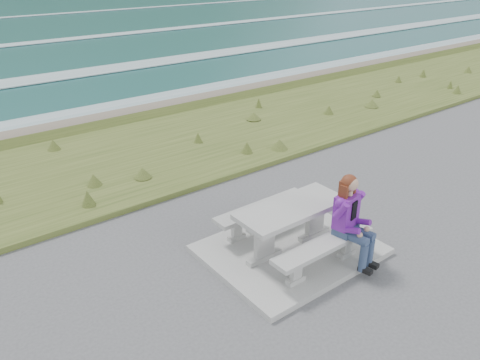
# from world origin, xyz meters

# --- Properties ---
(concrete_slab) EXTENTS (2.60, 2.10, 0.10)m
(concrete_slab) POSITION_xyz_m (0.00, 0.00, 0.05)
(concrete_slab) COLOR gray
(concrete_slab) RESTS_ON ground
(picnic_table) EXTENTS (1.80, 0.75, 0.75)m
(picnic_table) POSITION_xyz_m (0.00, 0.00, 0.68)
(picnic_table) COLOR gray
(picnic_table) RESTS_ON concrete_slab
(bench_landward) EXTENTS (1.80, 0.35, 0.45)m
(bench_landward) POSITION_xyz_m (0.00, -0.70, 0.45)
(bench_landward) COLOR gray
(bench_landward) RESTS_ON concrete_slab
(bench_seaward) EXTENTS (1.80, 0.35, 0.45)m
(bench_seaward) POSITION_xyz_m (0.00, 0.70, 0.45)
(bench_seaward) COLOR gray
(bench_seaward) RESTS_ON concrete_slab
(grass_verge) EXTENTS (160.00, 4.50, 0.22)m
(grass_verge) POSITION_xyz_m (0.00, 5.00, 0.00)
(grass_verge) COLOR #384A1B
(grass_verge) RESTS_ON ground
(shore_drop) EXTENTS (160.00, 0.80, 2.20)m
(shore_drop) POSITION_xyz_m (0.00, 7.90, 0.00)
(shore_drop) COLOR brown
(shore_drop) RESTS_ON ground
(seated_woman) EXTENTS (0.51, 0.75, 1.41)m
(seated_woman) POSITION_xyz_m (0.48, -0.83, 0.62)
(seated_woman) COLOR navy
(seated_woman) RESTS_ON concrete_slab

